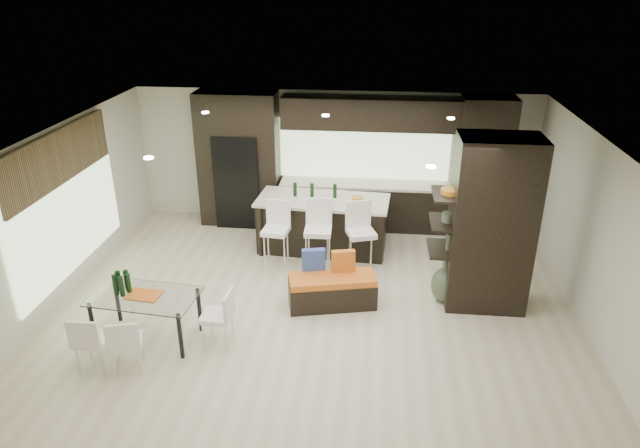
# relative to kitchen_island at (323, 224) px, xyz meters

# --- Properties ---
(ground) EXTENTS (8.00, 8.00, 0.00)m
(ground) POSITION_rel_kitchen_island_xyz_m (0.10, -2.05, -0.50)
(ground) COLOR beige
(ground) RESTS_ON ground
(back_wall) EXTENTS (8.00, 0.02, 2.70)m
(back_wall) POSITION_rel_kitchen_island_xyz_m (0.10, 1.45, 0.85)
(back_wall) COLOR beige
(back_wall) RESTS_ON ground
(left_wall) EXTENTS (0.02, 7.00, 2.70)m
(left_wall) POSITION_rel_kitchen_island_xyz_m (-3.90, -2.05, 0.85)
(left_wall) COLOR beige
(left_wall) RESTS_ON ground
(right_wall) EXTENTS (0.02, 7.00, 2.70)m
(right_wall) POSITION_rel_kitchen_island_xyz_m (4.10, -2.05, 0.85)
(right_wall) COLOR beige
(right_wall) RESTS_ON ground
(ceiling) EXTENTS (8.00, 7.00, 0.02)m
(ceiling) POSITION_rel_kitchen_island_xyz_m (0.10, -2.05, 2.20)
(ceiling) COLOR white
(ceiling) RESTS_ON ground
(window_left) EXTENTS (0.04, 3.20, 1.90)m
(window_left) POSITION_rel_kitchen_island_xyz_m (-3.86, -1.85, 0.85)
(window_left) COLOR #B2D199
(window_left) RESTS_ON left_wall
(window_back) EXTENTS (3.40, 0.04, 1.20)m
(window_back) POSITION_rel_kitchen_island_xyz_m (0.70, 1.41, 1.05)
(window_back) COLOR #B2D199
(window_back) RESTS_ON back_wall
(stone_accent) EXTENTS (0.08, 3.00, 0.80)m
(stone_accent) POSITION_rel_kitchen_island_xyz_m (-3.83, -1.85, 1.75)
(stone_accent) COLOR brown
(stone_accent) RESTS_ON left_wall
(ceiling_spots) EXTENTS (4.00, 3.00, 0.02)m
(ceiling_spots) POSITION_rel_kitchen_island_xyz_m (0.10, -1.80, 2.18)
(ceiling_spots) COLOR white
(ceiling_spots) RESTS_ON ceiling
(back_cabinetry) EXTENTS (6.80, 0.68, 2.70)m
(back_cabinetry) POSITION_rel_kitchen_island_xyz_m (0.60, 1.12, 0.85)
(back_cabinetry) COLOR black
(back_cabinetry) RESTS_ON ground
(refrigerator) EXTENTS (0.90, 0.68, 1.90)m
(refrigerator) POSITION_rel_kitchen_island_xyz_m (-1.80, 1.07, 0.45)
(refrigerator) COLOR black
(refrigerator) RESTS_ON ground
(partition_column) EXTENTS (1.20, 0.80, 2.70)m
(partition_column) POSITION_rel_kitchen_island_xyz_m (2.70, -1.65, 0.85)
(partition_column) COLOR black
(partition_column) RESTS_ON ground
(kitchen_island) EXTENTS (2.48, 1.21, 1.00)m
(kitchen_island) POSITION_rel_kitchen_island_xyz_m (0.00, 0.00, 0.00)
(kitchen_island) COLOR black
(kitchen_island) RESTS_ON ground
(stool_left) EXTENTS (0.48, 0.48, 0.98)m
(stool_left) POSITION_rel_kitchen_island_xyz_m (-0.74, -0.83, -0.01)
(stool_left) COLOR white
(stool_left) RESTS_ON ground
(stool_mid) EXTENTS (0.46, 0.46, 1.02)m
(stool_mid) POSITION_rel_kitchen_island_xyz_m (0.00, -0.84, 0.01)
(stool_mid) COLOR white
(stool_mid) RESTS_ON ground
(stool_right) EXTENTS (0.57, 0.57, 1.01)m
(stool_right) POSITION_rel_kitchen_island_xyz_m (0.74, -0.84, 0.00)
(stool_right) COLOR white
(stool_right) RESTS_ON ground
(bench) EXTENTS (1.43, 0.81, 0.52)m
(bench) POSITION_rel_kitchen_island_xyz_m (0.34, -2.00, -0.24)
(bench) COLOR black
(bench) RESTS_ON ground
(floor_vase) EXTENTS (0.44, 0.44, 1.18)m
(floor_vase) POSITION_rel_kitchen_island_xyz_m (2.10, -1.69, 0.09)
(floor_vase) COLOR #44513A
(floor_vase) RESTS_ON ground
(dining_table) EXTENTS (1.53, 0.96, 0.70)m
(dining_table) POSITION_rel_kitchen_island_xyz_m (-2.19, -3.13, -0.15)
(dining_table) COLOR white
(dining_table) RESTS_ON ground
(chair_near) EXTENTS (0.51, 0.51, 0.75)m
(chair_near) POSITION_rel_kitchen_island_xyz_m (-2.19, -3.83, -0.13)
(chair_near) COLOR white
(chair_near) RESTS_ON ground
(chair_far) EXTENTS (0.42, 0.42, 0.76)m
(chair_far) POSITION_rel_kitchen_island_xyz_m (-2.64, -3.83, -0.12)
(chair_far) COLOR white
(chair_far) RESTS_ON ground
(chair_end) EXTENTS (0.43, 0.43, 0.76)m
(chair_end) POSITION_rel_kitchen_island_xyz_m (-1.17, -3.13, -0.12)
(chair_end) COLOR white
(chair_end) RESTS_ON ground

